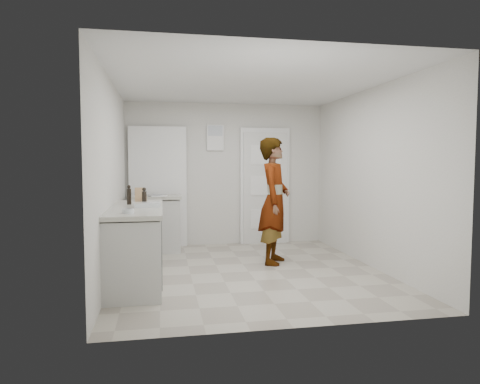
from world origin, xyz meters
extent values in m
plane|color=gray|center=(0.00, 0.00, 0.00)|extent=(4.00, 4.00, 0.00)
plane|color=beige|center=(0.00, 2.00, 1.25)|extent=(3.50, 0.00, 3.50)
plane|color=beige|center=(0.00, -2.00, 1.25)|extent=(3.50, 0.00, 3.50)
plane|color=beige|center=(-1.75, 0.00, 1.25)|extent=(0.00, 4.00, 4.00)
plane|color=beige|center=(1.75, 0.00, 1.25)|extent=(0.00, 4.00, 4.00)
plane|color=silver|center=(0.00, 0.00, 2.50)|extent=(4.00, 4.00, 0.00)
cube|color=silver|center=(0.70, 1.93, 1.00)|extent=(0.80, 0.05, 2.00)
cube|color=white|center=(0.70, 1.96, 1.03)|extent=(0.90, 0.04, 2.10)
sphere|color=#D8AA53|center=(1.03, 1.88, 0.95)|extent=(0.07, 0.07, 0.07)
cube|color=white|center=(-0.20, 1.97, 1.90)|extent=(0.30, 0.02, 0.45)
cube|color=black|center=(-1.20, 1.97, 1.02)|extent=(0.90, 0.05, 2.04)
cube|color=white|center=(-1.20, 1.94, 1.03)|extent=(0.98, 0.02, 2.10)
cube|color=#B8B8B3|center=(-1.45, -0.20, 0.43)|extent=(0.60, 1.90, 0.86)
cube|color=black|center=(-1.45, -0.20, 0.04)|extent=(0.56, 1.86, 0.08)
cube|color=beige|center=(-1.45, -0.20, 0.90)|extent=(0.64, 1.96, 0.05)
cube|color=#B8B8B3|center=(-1.25, 1.55, 0.43)|extent=(0.80, 0.55, 0.86)
cube|color=black|center=(-1.25, 1.55, 0.04)|extent=(0.75, 0.54, 0.08)
cube|color=beige|center=(-1.25, 1.55, 0.90)|extent=(0.84, 0.61, 0.05)
imported|color=silver|center=(0.47, 0.43, 0.91)|extent=(0.67, 0.79, 1.82)
cube|color=#A37251|center=(-1.45, 0.53, 1.02)|extent=(0.12, 0.07, 0.19)
cylinder|color=tan|center=(-1.37, 0.47, 0.97)|extent=(0.05, 0.05, 0.08)
cylinder|color=black|center=(-1.35, -0.10, 1.02)|extent=(0.06, 0.06, 0.18)
sphere|color=black|center=(-1.35, -0.10, 1.13)|extent=(0.05, 0.05, 0.05)
cylinder|color=black|center=(-1.55, 0.10, 1.03)|extent=(0.06, 0.06, 0.20)
sphere|color=black|center=(-1.55, 0.10, 1.15)|extent=(0.05, 0.05, 0.05)
cube|color=silver|center=(-1.31, -0.25, 0.95)|extent=(0.32, 0.23, 0.05)
cube|color=silver|center=(-1.31, -0.25, 0.95)|extent=(0.28, 0.20, 0.04)
cylinder|color=silver|center=(-1.49, -0.88, 0.95)|extent=(0.13, 0.13, 0.05)
sphere|color=white|center=(-1.51, -0.89, 0.95)|extent=(0.04, 0.04, 0.04)
sphere|color=white|center=(-1.47, -0.87, 0.95)|extent=(0.04, 0.04, 0.04)
cube|color=white|center=(-1.17, 1.40, 0.93)|extent=(0.26, 0.32, 0.01)
camera|label=1|loc=(-1.13, -5.54, 1.47)|focal=32.00mm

